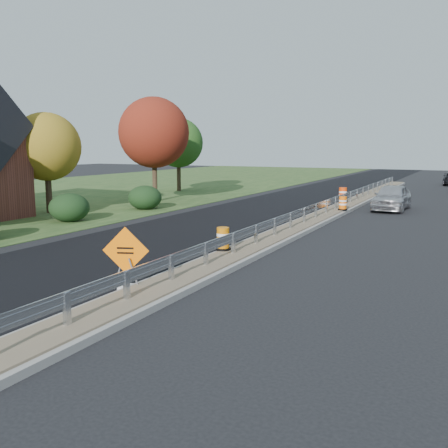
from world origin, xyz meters
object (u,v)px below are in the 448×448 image
at_px(barrel_median_near, 223,239).
at_px(barrel_median_mid, 343,203).
at_px(barrel_median_far, 343,195).
at_px(car_silver, 392,197).
at_px(caution_sign, 127,275).

height_order(barrel_median_near, barrel_median_mid, barrel_median_near).
xyz_separation_m(barrel_median_far, car_silver, (3.38, -1.39, 0.12)).
bearing_deg(barrel_median_far, barrel_median_near, -90.00).
height_order(caution_sign, barrel_median_near, caution_sign).
distance_m(barrel_median_near, car_silver, 16.77).
xyz_separation_m(barrel_median_near, barrel_median_mid, (1.10, 13.29, -0.01)).
relative_size(barrel_median_mid, car_silver, 0.17).
height_order(caution_sign, barrel_median_mid, caution_sign).
height_order(barrel_median_mid, barrel_median_far, barrel_median_far).
relative_size(caution_sign, barrel_median_mid, 2.23).
distance_m(barrel_median_mid, car_silver, 3.88).
distance_m(caution_sign, barrel_median_near, 5.14).
bearing_deg(barrel_median_far, barrel_median_mid, -76.35).
height_order(caution_sign, car_silver, caution_sign).
distance_m(barrel_median_near, barrel_median_far, 17.82).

